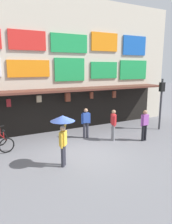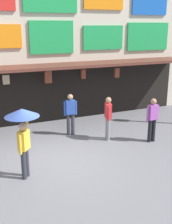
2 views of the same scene
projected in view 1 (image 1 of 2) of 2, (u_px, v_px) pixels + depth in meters
The scene contains 8 objects.
ground_plane at pixel (81, 154), 9.73m from camera, with size 80.00×80.00×0.00m, color slate.
shopfront at pixel (47, 66), 12.88m from camera, with size 18.00×2.60×8.00m.
traffic_light_far at pixel (161, 96), 13.22m from camera, with size 0.31×0.34×3.20m.
bicycle_parked at pixel (3, 141), 10.25m from camera, with size 0.90×1.26×1.05m.
pedestrian_in_black at pixel (86, 121), 11.80m from camera, with size 0.53×0.27×1.68m.
pedestrian_in_yellow at pixel (113, 123), 11.42m from camera, with size 0.32×0.51×1.68m.
pedestrian_with_umbrella at pixel (63, 126), 8.24m from camera, with size 0.96×0.96×2.08m.
pedestrian_in_blue at pixel (145, 124), 11.34m from camera, with size 0.53×0.23×1.68m.
Camera 1 is at (-3.99, -8.21, 3.89)m, focal length 34.18 mm.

